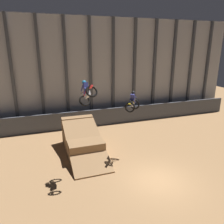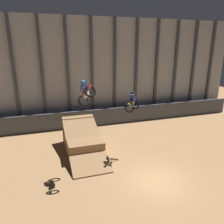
{
  "view_description": "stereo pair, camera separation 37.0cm",
  "coord_description": "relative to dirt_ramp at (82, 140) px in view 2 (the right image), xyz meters",
  "views": [
    {
      "loc": [
        -6.75,
        -10.42,
        8.21
      ],
      "look_at": [
        -1.28,
        5.32,
        3.19
      ],
      "focal_mm": 35.0,
      "sensor_mm": 36.0,
      "label": 1
    },
    {
      "loc": [
        -6.4,
        -10.54,
        8.21
      ],
      "look_at": [
        -1.28,
        5.32,
        3.19
      ],
      "focal_mm": 35.0,
      "sensor_mm": 36.0,
      "label": 2
    }
  ],
  "objects": [
    {
      "name": "ground_plane",
      "position": [
        3.67,
        -5.94,
        -0.81
      ],
      "size": [
        60.0,
        60.0,
        0.0
      ],
      "primitive_type": "plane",
      "color": "#9E754C"
    },
    {
      "name": "arena_back_wall",
      "position": [
        3.67,
        6.47,
        4.77
      ],
      "size": [
        32.0,
        0.4,
        11.15
      ],
      "color": "#A3A8B2",
      "rests_on": "ground_plane"
    },
    {
      "name": "lower_barrier",
      "position": [
        3.67,
        5.09,
        0.1
      ],
      "size": [
        31.36,
        0.2,
        1.81
      ],
      "color": "#474C56",
      "rests_on": "ground_plane"
    },
    {
      "name": "dirt_ramp",
      "position": [
        0.0,
        0.0,
        0.0
      ],
      "size": [
        2.74,
        6.27,
        2.44
      ],
      "color": "#966F48",
      "rests_on": "ground_plane"
    },
    {
      "name": "rider_bike_left_air",
      "position": [
        -0.26,
        -3.64,
        4.72
      ],
      "size": [
        1.0,
        1.78,
        1.67
      ],
      "rotation": [
        -0.6,
        0.0,
        0.17
      ],
      "color": "black"
    },
    {
      "name": "rider_bike_right_air",
      "position": [
        3.32,
        -2.47,
        3.51
      ],
      "size": [
        1.56,
        1.68,
        1.52
      ],
      "rotation": [
        -0.1,
        0.0,
        -0.69
      ],
      "color": "black"
    }
  ]
}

